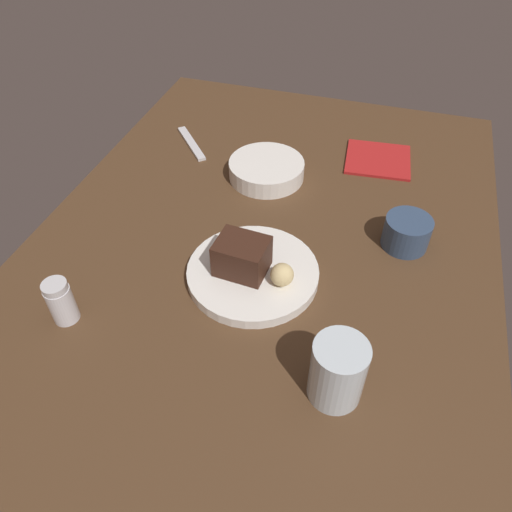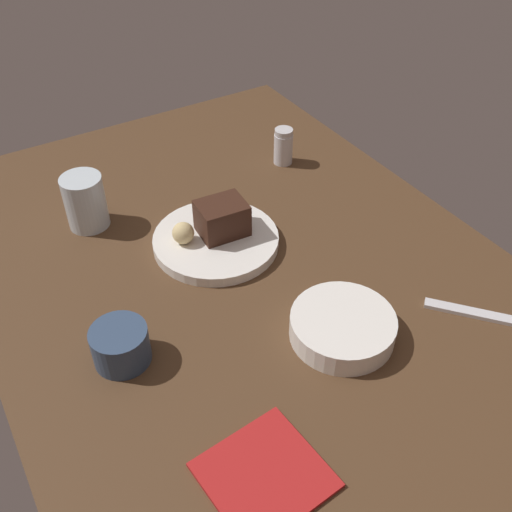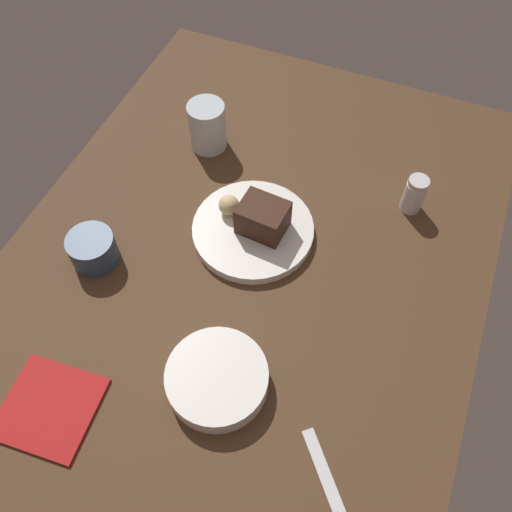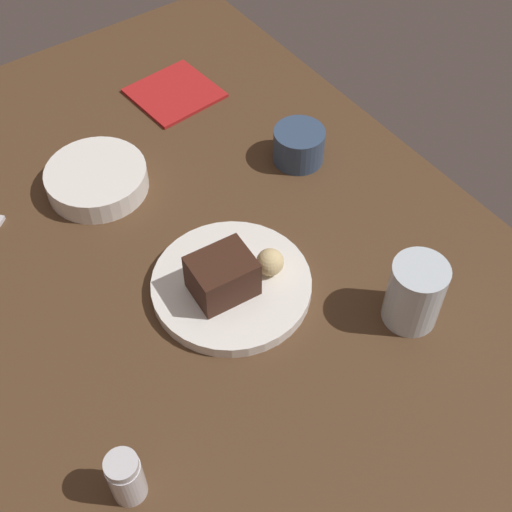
# 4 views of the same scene
# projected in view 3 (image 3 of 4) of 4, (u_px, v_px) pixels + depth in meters

# --- Properties ---
(dining_table) EXTENTS (1.20, 0.84, 0.03)m
(dining_table) POSITION_uv_depth(u_px,v_px,m) (240.00, 276.00, 0.97)
(dining_table) COLOR #4C331E
(dining_table) RESTS_ON ground
(dessert_plate) EXTENTS (0.22, 0.22, 0.02)m
(dessert_plate) POSITION_uv_depth(u_px,v_px,m) (253.00, 230.00, 1.00)
(dessert_plate) COLOR white
(dessert_plate) RESTS_ON dining_table
(chocolate_cake_slice) EXTENTS (0.07, 0.09, 0.06)m
(chocolate_cake_slice) POSITION_uv_depth(u_px,v_px,m) (263.00, 218.00, 0.96)
(chocolate_cake_slice) COLOR #381E14
(chocolate_cake_slice) RESTS_ON dessert_plate
(bread_roll) EXTENTS (0.04, 0.04, 0.04)m
(bread_roll) POSITION_uv_depth(u_px,v_px,m) (229.00, 205.00, 0.99)
(bread_roll) COLOR #DBC184
(bread_roll) RESTS_ON dessert_plate
(salt_shaker) EXTENTS (0.04, 0.04, 0.08)m
(salt_shaker) POSITION_uv_depth(u_px,v_px,m) (414.00, 194.00, 1.01)
(salt_shaker) COLOR silver
(salt_shaker) RESTS_ON dining_table
(water_glass) EXTENTS (0.07, 0.07, 0.10)m
(water_glass) POSITION_uv_depth(u_px,v_px,m) (207.00, 126.00, 1.09)
(water_glass) COLOR silver
(water_glass) RESTS_ON dining_table
(side_bowl) EXTENTS (0.16, 0.16, 0.04)m
(side_bowl) POSITION_uv_depth(u_px,v_px,m) (217.00, 379.00, 0.83)
(side_bowl) COLOR white
(side_bowl) RESTS_ON dining_table
(coffee_cup) EXTENTS (0.08, 0.08, 0.06)m
(coffee_cup) POSITION_uv_depth(u_px,v_px,m) (93.00, 249.00, 0.95)
(coffee_cup) COLOR #334766
(coffee_cup) RESTS_ON dining_table
(dessert_spoon) EXTENTS (0.12, 0.11, 0.01)m
(dessert_spoon) POSITION_uv_depth(u_px,v_px,m) (327.00, 481.00, 0.76)
(dessert_spoon) COLOR silver
(dessert_spoon) RESTS_ON dining_table
(folded_napkin) EXTENTS (0.15, 0.15, 0.01)m
(folded_napkin) POSITION_uv_depth(u_px,v_px,m) (49.00, 407.00, 0.82)
(folded_napkin) COLOR #B21E1E
(folded_napkin) RESTS_ON dining_table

